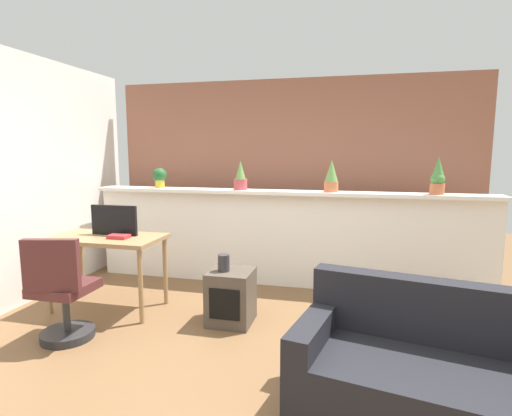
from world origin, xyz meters
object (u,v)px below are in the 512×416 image
(potted_plant_3, at_px, (438,178))
(tv_monitor, at_px, (114,220))
(vase_on_shelf, at_px, (224,263))
(potted_plant_1, at_px, (240,177))
(couch, at_px, (433,380))
(potted_plant_0, at_px, (160,177))
(potted_plant_2, at_px, (331,176))
(office_chair, at_px, (62,297))
(desk, at_px, (107,245))
(book_on_desk, at_px, (119,237))
(side_cube_shelf, at_px, (231,297))

(potted_plant_3, relative_size, tv_monitor, 0.80)
(vase_on_shelf, bearing_deg, potted_plant_1, 98.12)
(tv_monitor, relative_size, couch, 0.29)
(potted_plant_0, height_order, potted_plant_2, potted_plant_2)
(potted_plant_1, height_order, tv_monitor, potted_plant_1)
(potted_plant_3, bearing_deg, office_chair, -150.23)
(vase_on_shelf, bearing_deg, office_chair, -150.78)
(potted_plant_3, relative_size, office_chair, 0.44)
(potted_plant_0, height_order, desk, potted_plant_0)
(desk, bearing_deg, book_on_desk, -18.06)
(potted_plant_2, height_order, book_on_desk, potted_plant_2)
(office_chair, bearing_deg, potted_plant_0, 90.74)
(potted_plant_3, height_order, desk, potted_plant_3)
(potted_plant_0, xyz_separation_m, couch, (2.84, -2.25, -0.99))
(potted_plant_1, distance_m, desk, 1.66)
(potted_plant_0, distance_m, office_chair, 2.06)
(side_cube_shelf, height_order, vase_on_shelf, vase_on_shelf)
(potted_plant_2, bearing_deg, potted_plant_0, 179.61)
(potted_plant_1, distance_m, vase_on_shelf, 1.38)
(potted_plant_0, bearing_deg, tv_monitor, -89.00)
(side_cube_shelf, relative_size, couch, 0.30)
(potted_plant_0, height_order, book_on_desk, potted_plant_0)
(potted_plant_2, distance_m, office_chair, 2.93)
(desk, bearing_deg, potted_plant_2, 27.52)
(potted_plant_1, bearing_deg, potted_plant_3, -0.33)
(potted_plant_0, xyz_separation_m, tv_monitor, (0.02, -1.05, -0.37))
(potted_plant_3, xyz_separation_m, vase_on_shelf, (-1.99, -1.16, -0.74))
(side_cube_shelf, bearing_deg, tv_monitor, 174.60)
(potted_plant_1, bearing_deg, office_chair, -119.26)
(side_cube_shelf, relative_size, vase_on_shelf, 3.22)
(potted_plant_3, xyz_separation_m, desk, (-3.24, -1.10, -0.65))
(potted_plant_1, distance_m, potted_plant_2, 1.06)
(potted_plant_2, bearing_deg, couch, -72.06)
(book_on_desk, relative_size, couch, 0.12)
(potted_plant_2, bearing_deg, book_on_desk, -149.23)
(potted_plant_3, distance_m, book_on_desk, 3.32)
(potted_plant_0, relative_size, couch, 0.15)
(desk, xyz_separation_m, book_on_desk, (0.17, -0.06, 0.10))
(office_chair, height_order, side_cube_shelf, office_chair)
(office_chair, xyz_separation_m, vase_on_shelf, (1.20, 0.67, 0.19))
(potted_plant_0, relative_size, desk, 0.22)
(tv_monitor, bearing_deg, book_on_desk, -46.25)
(potted_plant_0, relative_size, potted_plant_1, 0.72)
(tv_monitor, distance_m, side_cube_shelf, 1.42)
(office_chair, distance_m, side_cube_shelf, 1.44)
(potted_plant_1, relative_size, potted_plant_3, 0.86)
(side_cube_shelf, height_order, couch, couch)
(desk, bearing_deg, side_cube_shelf, -1.72)
(potted_plant_2, relative_size, office_chair, 0.40)
(potted_plant_3, bearing_deg, potted_plant_0, 179.43)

